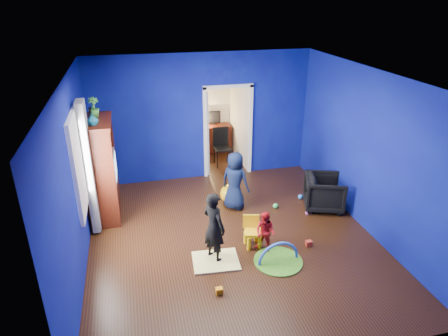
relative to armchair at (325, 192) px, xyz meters
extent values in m
cube|color=black|center=(-2.10, -0.65, -0.35)|extent=(5.00, 5.50, 0.01)
cube|color=white|center=(-2.10, -0.65, 2.55)|extent=(5.00, 5.50, 0.01)
cube|color=navy|center=(-2.10, 2.10, 1.10)|extent=(5.00, 0.02, 2.90)
cube|color=navy|center=(-2.10, -3.40, 1.10)|extent=(5.00, 0.02, 2.90)
cube|color=navy|center=(-4.60, -0.65, 1.10)|extent=(0.02, 5.50, 2.90)
cube|color=navy|center=(0.40, -0.65, 1.10)|extent=(0.02, 5.50, 2.90)
imported|color=black|center=(0.00, 0.00, 0.00)|extent=(0.98, 0.97, 0.70)
imported|color=black|center=(-2.54, -1.13, 0.26)|extent=(0.48, 0.53, 1.22)
imported|color=#0D1533|center=(-1.76, 0.44, 0.25)|extent=(0.70, 0.68, 1.21)
imported|color=red|center=(-1.66, -1.14, 0.02)|extent=(0.45, 0.46, 0.75)
imported|color=#0D5F6F|center=(-4.32, 0.46, 1.71)|extent=(0.25, 0.25, 0.20)
imported|color=green|center=(-4.32, 0.98, 1.79)|extent=(0.26, 0.26, 0.36)
cube|color=#3F100A|center=(-4.32, 0.76, 0.63)|extent=(0.58, 1.14, 1.96)
cube|color=silver|center=(-4.28, 0.76, 0.67)|extent=(0.46, 0.70, 0.54)
cube|color=#F2E07A|center=(-2.54, -1.23, -0.34)|extent=(0.80, 0.66, 0.03)
sphere|color=yellow|center=(-1.81, 0.69, -0.16)|extent=(0.39, 0.39, 0.39)
cube|color=yellow|center=(-1.81, -0.94, -0.10)|extent=(0.34, 0.34, 0.50)
cylinder|color=#46A024|center=(-1.54, -1.47, -0.34)|extent=(0.80, 0.80, 0.02)
torus|color=#3F8CD8|center=(-1.54, -1.47, -0.33)|extent=(0.73, 0.10, 0.73)
cube|color=white|center=(-4.58, -0.30, 1.20)|extent=(0.03, 0.95, 1.55)
cube|color=slate|center=(-4.47, 0.25, 0.90)|extent=(0.14, 0.42, 2.40)
cube|color=white|center=(-1.50, 2.10, 0.70)|extent=(1.16, 0.10, 2.10)
cube|color=#3D140A|center=(-1.50, 3.61, 0.02)|extent=(0.88, 0.44, 0.75)
cube|color=black|center=(-1.50, 3.73, 0.60)|extent=(0.40, 0.05, 0.32)
sphere|color=#FFD88C|center=(-1.78, 3.67, 0.58)|extent=(0.14, 0.14, 0.14)
cube|color=black|center=(-1.50, 2.65, 0.11)|extent=(0.40, 0.40, 0.92)
cube|color=white|center=(-1.50, 3.72, 1.67)|extent=(0.88, 0.24, 0.04)
cube|color=red|center=(-0.86, -1.18, -0.30)|extent=(0.10, 0.08, 0.10)
sphere|color=blue|center=(-0.30, 0.46, -0.30)|extent=(0.11, 0.11, 0.11)
cube|color=orange|center=(-2.65, -1.98, -0.30)|extent=(0.10, 0.08, 0.10)
sphere|color=green|center=(-0.96, 0.21, -0.30)|extent=(0.11, 0.11, 0.11)
cube|color=#D951B7|center=(-0.39, -0.15, -0.30)|extent=(0.10, 0.08, 0.10)
camera|label=1|loc=(-3.67, -6.49, 3.74)|focal=32.00mm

